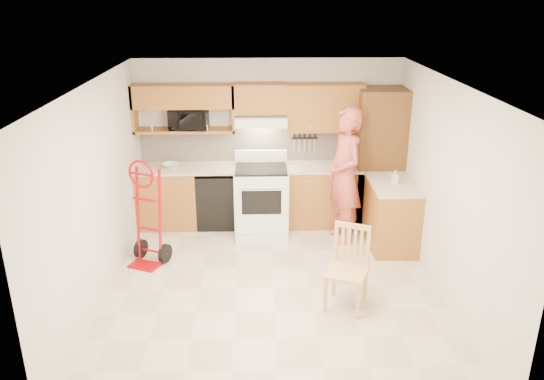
{
  "coord_description": "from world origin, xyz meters",
  "views": [
    {
      "loc": [
        -0.18,
        -5.69,
        3.43
      ],
      "look_at": [
        0.0,
        0.5,
        1.1
      ],
      "focal_mm": 35.18,
      "sensor_mm": 36.0,
      "label": 1
    }
  ],
  "objects_px": {
    "microwave": "(189,119)",
    "range": "(261,195)",
    "hand_truck": "(145,218)",
    "dining_chair": "(347,269)",
    "person": "(345,176)"
  },
  "relations": [
    {
      "from": "hand_truck",
      "to": "person",
      "type": "bearing_deg",
      "value": 36.92
    },
    {
      "from": "microwave",
      "to": "dining_chair",
      "type": "bearing_deg",
      "value": -47.41
    },
    {
      "from": "person",
      "to": "dining_chair",
      "type": "xyz_separation_m",
      "value": [
        -0.23,
        -1.77,
        -0.5
      ]
    },
    {
      "from": "microwave",
      "to": "dining_chair",
      "type": "xyz_separation_m",
      "value": [
        2.0,
        -2.51,
        -1.16
      ]
    },
    {
      "from": "range",
      "to": "dining_chair",
      "type": "height_order",
      "value": "range"
    },
    {
      "from": "range",
      "to": "hand_truck",
      "type": "distance_m",
      "value": 1.81
    },
    {
      "from": "range",
      "to": "person",
      "type": "distance_m",
      "value": 1.28
    },
    {
      "from": "hand_truck",
      "to": "microwave",
      "type": "bearing_deg",
      "value": 94.98
    },
    {
      "from": "microwave",
      "to": "range",
      "type": "bearing_deg",
      "value": -17.13
    },
    {
      "from": "microwave",
      "to": "hand_truck",
      "type": "distance_m",
      "value": 1.77
    },
    {
      "from": "hand_truck",
      "to": "range",
      "type": "bearing_deg",
      "value": 56.05
    },
    {
      "from": "microwave",
      "to": "person",
      "type": "xyz_separation_m",
      "value": [
        2.23,
        -0.74,
        -0.67
      ]
    },
    {
      "from": "person",
      "to": "hand_truck",
      "type": "distance_m",
      "value": 2.79
    },
    {
      "from": "person",
      "to": "hand_truck",
      "type": "bearing_deg",
      "value": -90.96
    },
    {
      "from": "microwave",
      "to": "range",
      "type": "xyz_separation_m",
      "value": [
        1.06,
        -0.41,
        -1.06
      ]
    }
  ]
}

